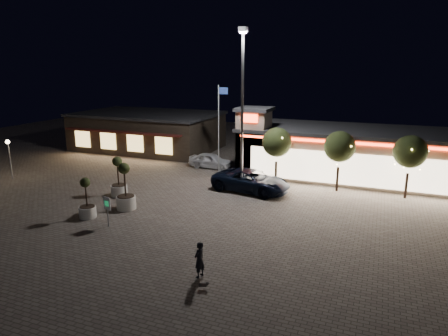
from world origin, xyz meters
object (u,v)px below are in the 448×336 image
at_px(pedestrian, 199,260).
at_px(planter_left, 119,184).
at_px(pickup_truck, 251,181).
at_px(planter_mid, 87,205).
at_px(valet_sign, 107,206).
at_px(white_sedan, 211,160).

bearing_deg(pedestrian, planter_left, -115.60).
relative_size(pickup_truck, planter_mid, 2.27).
xyz_separation_m(planter_left, planter_mid, (0.81, -4.52, -0.11)).
relative_size(pedestrian, valet_sign, 0.91).
bearing_deg(pedestrian, white_sedan, -144.86).
distance_m(pedestrian, valet_sign, 8.55).
bearing_deg(planter_left, planter_mid, -79.86).
bearing_deg(valet_sign, planter_left, 119.80).
bearing_deg(valet_sign, planter_mid, 161.28).
xyz_separation_m(pickup_truck, planter_left, (-8.99, -4.81, 0.09)).
bearing_deg(pedestrian, valet_sign, -100.49).
bearing_deg(white_sedan, pickup_truck, -131.17).
distance_m(planter_left, valet_sign, 6.08).
distance_m(white_sedan, valet_sign, 15.79).
bearing_deg(pickup_truck, white_sedan, 54.01).
distance_m(pedestrian, planter_left, 13.89).
bearing_deg(white_sedan, planter_mid, 174.18).
xyz_separation_m(planter_left, valet_sign, (3.02, -5.27, 0.39)).
relative_size(planter_left, valet_sign, 1.60).
bearing_deg(pickup_truck, planter_left, 126.04).
xyz_separation_m(planter_mid, valet_sign, (2.21, -0.75, 0.50)).
distance_m(pickup_truck, pedestrian, 13.62).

